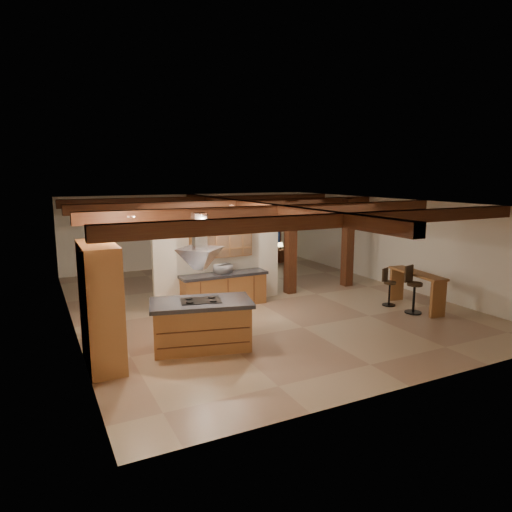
{
  "coord_description": "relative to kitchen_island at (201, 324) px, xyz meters",
  "views": [
    {
      "loc": [
        -5.76,
        -11.49,
        3.68
      ],
      "look_at": [
        0.21,
        0.5,
        1.27
      ],
      "focal_mm": 32.0,
      "sensor_mm": 36.0,
      "label": 1
    }
  ],
  "objects": [
    {
      "name": "ceiling_beams",
      "position": [
        2.65,
        2.64,
        2.23
      ],
      "size": [
        10.0,
        12.0,
        0.28
      ],
      "color": "#3A160E",
      "rests_on": "room_walls"
    },
    {
      "name": "side_table",
      "position": [
        6.33,
        7.8,
        -0.27
      ],
      "size": [
        0.53,
        0.53,
        0.53
      ],
      "primitive_type": "cube",
      "rotation": [
        0.0,
        0.0,
        0.29
      ],
      "color": "#3A160E",
      "rests_on": "ground"
    },
    {
      "name": "room_walls",
      "position": [
        2.65,
        2.64,
        1.25
      ],
      "size": [
        12.0,
        12.0,
        12.0
      ],
      "color": "white",
      "rests_on": "ground"
    },
    {
      "name": "bar_stool_a",
      "position": [
        5.92,
        -0.13,
        0.11
      ],
      "size": [
        0.46,
        0.48,
        1.27
      ],
      "color": "black",
      "rests_on": "ground"
    },
    {
      "name": "kitchen_island",
      "position": [
        0.0,
        0.0,
        0.0
      ],
      "size": [
        2.34,
        1.61,
        1.06
      ],
      "color": "brown",
      "rests_on": "ground"
    },
    {
      "name": "sofa",
      "position": [
        5.46,
        7.92,
        -0.22
      ],
      "size": [
        2.29,
        1.49,
        0.62
      ],
      "primitive_type": "imported",
      "rotation": [
        0.0,
        0.0,
        3.48
      ],
      "color": "black",
      "rests_on": "ground"
    },
    {
      "name": "bar_stool_b",
      "position": [
        5.84,
        0.7,
        0.01
      ],
      "size": [
        0.4,
        0.41,
        1.06
      ],
      "color": "black",
      "rests_on": "ground"
    },
    {
      "name": "upper_display_cabinet",
      "position": [
        1.65,
        2.95,
        1.32
      ],
      "size": [
        1.8,
        0.36,
        0.95
      ],
      "color": "brown",
      "rests_on": "partition_wall"
    },
    {
      "name": "recessed_cans",
      "position": [
        0.12,
        0.71,
        2.34
      ],
      "size": [
        3.16,
        2.46,
        0.03
      ],
      "color": "silver",
      "rests_on": "room_walls"
    },
    {
      "name": "range_hood",
      "position": [
        0.0,
        0.0,
        1.25
      ],
      "size": [
        1.1,
        1.1,
        1.4
      ],
      "color": "silver",
      "rests_on": "room_walls"
    },
    {
      "name": "dining_chairs",
      "position": [
        2.26,
        5.28,
        0.01
      ],
      "size": [
        2.02,
        2.02,
        1.06
      ],
      "color": "#3A160E",
      "rests_on": "ground"
    },
    {
      "name": "table_lamp",
      "position": [
        6.33,
        7.8,
        0.2
      ],
      "size": [
        0.25,
        0.25,
        0.29
      ],
      "color": "black",
      "rests_on": "side_table"
    },
    {
      "name": "back_counter",
      "position": [
        1.65,
        2.75,
        -0.06
      ],
      "size": [
        2.5,
        0.66,
        0.94
      ],
      "color": "brown",
      "rests_on": "ground"
    },
    {
      "name": "framed_art",
      "position": [
        1.15,
        8.58,
        1.17
      ],
      "size": [
        0.65,
        0.05,
        0.85
      ],
      "color": "#3A160E",
      "rests_on": "room_walls"
    },
    {
      "name": "partition_wall",
      "position": [
        1.65,
        3.14,
        0.57
      ],
      "size": [
        3.8,
        0.18,
        2.2
      ],
      "primitive_type": "cube",
      "color": "white",
      "rests_on": "ground"
    },
    {
      "name": "dining_table",
      "position": [
        2.26,
        5.28,
        -0.2
      ],
      "size": [
        1.99,
        1.2,
        0.68
      ],
      "primitive_type": "imported",
      "rotation": [
        0.0,
        0.0,
        -0.07
      ],
      "color": "#3C160F",
      "rests_on": "ground"
    },
    {
      "name": "microwave",
      "position": [
        1.64,
        2.75,
        0.53
      ],
      "size": [
        0.52,
        0.41,
        0.26
      ],
      "primitive_type": "imported",
      "rotation": [
        0.0,
        0.0,
        3.39
      ],
      "color": "#BABBBF",
      "rests_on": "back_counter"
    },
    {
      "name": "bar_counter",
      "position": [
        6.33,
        0.15,
        0.16
      ],
      "size": [
        0.73,
        1.99,
        1.02
      ],
      "color": "brown",
      "rests_on": "ground"
    },
    {
      "name": "ground",
      "position": [
        2.65,
        2.64,
        -0.53
      ],
      "size": [
        12.0,
        12.0,
        0.0
      ],
      "primitive_type": "plane",
      "color": "tan",
      "rests_on": "ground"
    },
    {
      "name": "back_windows",
      "position": [
        5.45,
        8.58,
        0.97
      ],
      "size": [
        2.7,
        0.07,
        1.7
      ],
      "color": "#3A160E",
      "rests_on": "room_walls"
    },
    {
      "name": "timber_posts",
      "position": [
        5.15,
        3.14,
        1.23
      ],
      "size": [
        2.5,
        0.3,
        2.9
      ],
      "color": "#3A160E",
      "rests_on": "ground"
    },
    {
      "name": "pantry_cabinet",
      "position": [
        -2.01,
        0.04,
        0.67
      ],
      "size": [
        0.67,
        1.6,
        2.4
      ],
      "color": "brown",
      "rests_on": "ground"
    }
  ]
}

